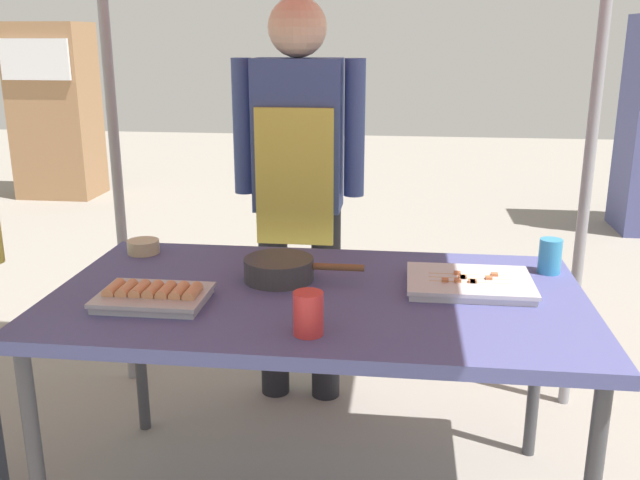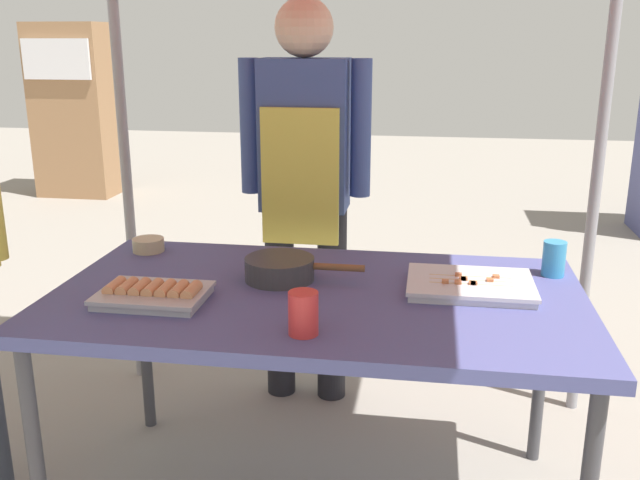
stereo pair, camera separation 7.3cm
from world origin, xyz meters
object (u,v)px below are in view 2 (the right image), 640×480
drink_cup_near_edge (554,259)px  vendor_woman (305,173)px  tray_meat_skewers (470,285)px  neighbor_stall_left (76,110)px  condiment_bowl (148,245)px  stall_table (317,308)px  tray_grilled_sausages (153,294)px  cooking_wok (281,268)px  drink_cup_by_wok (303,313)px

drink_cup_near_edge → vendor_woman: vendor_woman is taller
tray_meat_skewers → vendor_woman: bearing=134.0°
tray_meat_skewers → neighbor_stall_left: bearing=129.3°
tray_meat_skewers → neighbor_stall_left: size_ratio=0.23×
tray_meat_skewers → neighbor_stall_left: (-3.50, 4.28, 0.05)m
tray_meat_skewers → condiment_bowl: 1.15m
stall_table → tray_meat_skewers: tray_meat_skewers is taller
tray_grilled_sausages → neighbor_stall_left: 5.21m
drink_cup_near_edge → tray_grilled_sausages: bearing=-160.6°
cooking_wok → drink_cup_near_edge: 0.88m
cooking_wok → stall_table: bearing=-35.8°
vendor_woman → neighbor_stall_left: size_ratio=1.01×
cooking_wok → condiment_bowl: 0.58m
neighbor_stall_left → stall_table: bearing=-55.1°
stall_table → cooking_wok: (-0.13, 0.10, 0.09)m
vendor_woman → stall_table: bearing=102.9°
cooking_wok → drink_cup_by_wok: bearing=-70.1°
condiment_bowl → drink_cup_near_edge: (1.39, -0.05, 0.03)m
tray_grilled_sausages → drink_cup_near_edge: 1.26m
stall_table → cooking_wok: bearing=144.2°
drink_cup_by_wok → drink_cup_near_edge: bearing=39.2°
drink_cup_by_wok → vendor_woman: vendor_woman is taller
tray_grilled_sausages → drink_cup_near_edge: bearing=19.4°
tray_meat_skewers → drink_cup_by_wok: drink_cup_by_wok is taller
cooking_wok → condiment_bowl: size_ratio=3.39×
vendor_woman → tray_meat_skewers: bearing=134.0°
neighbor_stall_left → drink_cup_by_wok: bearing=-56.8°
tray_meat_skewers → tray_grilled_sausages: bearing=-165.5°
drink_cup_by_wok → vendor_woman: (-0.18, 1.05, 0.16)m
neighbor_stall_left → tray_grilled_sausages: bearing=-60.2°
stall_table → vendor_woman: bearing=102.9°
stall_table → drink_cup_near_edge: size_ratio=14.05×
cooking_wok → drink_cup_near_edge: bearing=11.5°
condiment_bowl → vendor_woman: (0.50, 0.42, 0.20)m
drink_cup_by_wok → tray_meat_skewers: bearing=42.2°
stall_table → tray_grilled_sausages: (-0.46, -0.15, 0.08)m
tray_grilled_sausages → cooking_wok: size_ratio=0.82×
stall_table → tray_grilled_sausages: tray_grilled_sausages is taller
tray_grilled_sausages → drink_cup_by_wok: drink_cup_by_wok is taller
stall_table → drink_cup_by_wok: (0.01, -0.31, 0.11)m
condiment_bowl → neighbor_stall_left: (-2.38, 4.05, 0.04)m
tray_grilled_sausages → tray_meat_skewers: tray_grilled_sausages is taller
drink_cup_by_wok → cooking_wok: bearing=109.9°
tray_grilled_sausages → cooking_wok: 0.41m
drink_cup_by_wok → neighbor_stall_left: bearing=123.2°
cooking_wok → condiment_bowl: (-0.53, 0.22, -0.02)m
tray_grilled_sausages → cooking_wok: bearing=36.6°
vendor_woman → drink_cup_near_edge: bearing=152.4°
tray_grilled_sausages → condiment_bowl: (-0.21, 0.47, 0.00)m
stall_table → cooking_wok: cooking_wok is taller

